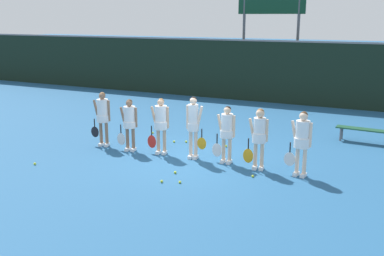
{
  "coord_description": "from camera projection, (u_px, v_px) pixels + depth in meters",
  "views": [
    {
      "loc": [
        5.42,
        -11.17,
        4.01
      ],
      "look_at": [
        0.06,
        -0.0,
        0.92
      ],
      "focal_mm": 42.0,
      "sensor_mm": 36.0,
      "label": 1
    }
  ],
  "objects": [
    {
      "name": "player_3",
      "position": [
        194.0,
        123.0,
        12.77
      ],
      "size": [
        0.61,
        0.33,
        1.81
      ],
      "rotation": [
        0.0,
        0.0,
        0.11
      ],
      "color": "beige",
      "rests_on": "ground_plane"
    },
    {
      "name": "tennis_ball_1",
      "position": [
        180.0,
        182.0,
        11.07
      ],
      "size": [
        0.07,
        0.07,
        0.07
      ],
      "primitive_type": "sphere",
      "color": "#CCE033",
      "rests_on": "ground_plane"
    },
    {
      "name": "player_2",
      "position": [
        161.0,
        121.0,
        13.23
      ],
      "size": [
        0.67,
        0.41,
        1.68
      ],
      "rotation": [
        0.0,
        0.0,
        0.2
      ],
      "color": "tan",
      "rests_on": "ground_plane"
    },
    {
      "name": "ground_plane",
      "position": [
        190.0,
        158.0,
        13.02
      ],
      "size": [
        140.0,
        140.0,
        0.0
      ],
      "primitive_type": "plane",
      "color": "#235684"
    },
    {
      "name": "player_5",
      "position": [
        259.0,
        134.0,
        11.87
      ],
      "size": [
        0.65,
        0.37,
        1.67
      ],
      "rotation": [
        0.0,
        0.0,
        0.12
      ],
      "color": "beige",
      "rests_on": "ground_plane"
    },
    {
      "name": "tennis_ball_2",
      "position": [
        175.0,
        172.0,
        11.75
      ],
      "size": [
        0.07,
        0.07,
        0.07
      ],
      "primitive_type": "sphere",
      "color": "#CCE033",
      "rests_on": "ground_plane"
    },
    {
      "name": "tennis_ball_6",
      "position": [
        35.0,
        164.0,
        12.44
      ],
      "size": [
        0.07,
        0.07,
        0.07
      ],
      "primitive_type": "sphere",
      "color": "#CCE033",
      "rests_on": "ground_plane"
    },
    {
      "name": "player_0",
      "position": [
        103.0,
        114.0,
        14.04
      ],
      "size": [
        0.68,
        0.41,
        1.73
      ],
      "rotation": [
        0.0,
        0.0,
        0.2
      ],
      "color": "#8C664C",
      "rests_on": "ground_plane"
    },
    {
      "name": "tennis_ball_0",
      "position": [
        253.0,
        176.0,
        11.48
      ],
      "size": [
        0.06,
        0.06,
        0.06
      ],
      "primitive_type": "sphere",
      "color": "#CCE033",
      "rests_on": "ground_plane"
    },
    {
      "name": "fence_windscreen",
      "position": [
        278.0,
        72.0,
        20.93
      ],
      "size": [
        60.0,
        0.08,
        2.94
      ],
      "color": "black",
      "rests_on": "ground_plane"
    },
    {
      "name": "player_1",
      "position": [
        130.0,
        121.0,
        13.55
      ],
      "size": [
        0.68,
        0.4,
        1.6
      ],
      "rotation": [
        0.0,
        0.0,
        0.18
      ],
      "color": "#8C664C",
      "rests_on": "ground_plane"
    },
    {
      "name": "tennis_ball_3",
      "position": [
        186.0,
        142.0,
        14.63
      ],
      "size": [
        0.07,
        0.07,
        0.07
      ],
      "primitive_type": "sphere",
      "color": "#CCE033",
      "rests_on": "ground_plane"
    },
    {
      "name": "player_4",
      "position": [
        227.0,
        130.0,
        12.41
      ],
      "size": [
        0.66,
        0.38,
        1.62
      ],
      "rotation": [
        0.0,
        0.0,
        0.02
      ],
      "color": "beige",
      "rests_on": "ground_plane"
    },
    {
      "name": "bench_courtside",
      "position": [
        366.0,
        131.0,
        14.51
      ],
      "size": [
        1.91,
        0.49,
        0.47
      ],
      "rotation": [
        0.0,
        0.0,
        -0.07
      ],
      "color": "#19472D",
      "rests_on": "ground_plane"
    },
    {
      "name": "tennis_ball_7",
      "position": [
        153.0,
        133.0,
        15.75
      ],
      "size": [
        0.07,
        0.07,
        0.07
      ],
      "primitive_type": "sphere",
      "color": "#CCE033",
      "rests_on": "ground_plane"
    },
    {
      "name": "scoreboard",
      "position": [
        271.0,
        8.0,
        22.23
      ],
      "size": [
        3.4,
        0.15,
        5.7
      ],
      "color": "#515156",
      "rests_on": "ground_plane"
    },
    {
      "name": "tennis_ball_5",
      "position": [
        174.0,
        142.0,
        14.63
      ],
      "size": [
        0.07,
        0.07,
        0.07
      ],
      "primitive_type": "sphere",
      "color": "#CCE033",
      "rests_on": "ground_plane"
    },
    {
      "name": "tennis_ball_4",
      "position": [
        162.0,
        181.0,
        11.12
      ],
      "size": [
        0.07,
        0.07,
        0.07
      ],
      "primitive_type": "sphere",
      "color": "#CCE033",
      "rests_on": "ground_plane"
    },
    {
      "name": "tennis_ball_8",
      "position": [
        226.0,
        146.0,
        14.13
      ],
      "size": [
        0.07,
        0.07,
        0.07
      ],
      "primitive_type": "sphere",
      "color": "#CCE033",
      "rests_on": "ground_plane"
    },
    {
      "name": "player_6",
      "position": [
        302.0,
        138.0,
        11.35
      ],
      "size": [
        0.69,
        0.41,
        1.7
      ],
      "rotation": [
        0.0,
        0.0,
        -0.14
      ],
      "color": "beige",
      "rests_on": "ground_plane"
    }
  ]
}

